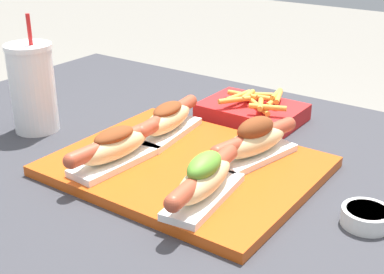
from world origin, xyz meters
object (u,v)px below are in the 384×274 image
object	(u,v)px
serving_tray	(185,167)
drink_cup	(33,88)
hot_dog_1	(204,179)
hot_dog_3	(255,141)
hot_dog_0	(115,147)
hot_dog_2	(168,120)
fries_basket	(252,111)
sauce_bowl	(366,216)

from	to	relation	value
serving_tray	drink_cup	world-z (taller)	drink_cup
serving_tray	drink_cup	bearing A→B (deg)	-176.30
serving_tray	hot_dog_1	distance (m)	0.14
hot_dog_3	hot_dog_1	bearing A→B (deg)	-87.75
hot_dog_3	hot_dog_0	bearing A→B (deg)	-140.05
hot_dog_2	fries_basket	distance (m)	0.22
serving_tray	hot_dog_0	world-z (taller)	hot_dog_0
hot_dog_0	sauce_bowl	distance (m)	0.42
serving_tray	fries_basket	world-z (taller)	fries_basket
serving_tray	hot_dog_2	bearing A→B (deg)	141.71
serving_tray	sauce_bowl	distance (m)	0.31
hot_dog_2	drink_cup	bearing A→B (deg)	-159.48
drink_cup	hot_dog_2	bearing A→B (deg)	20.52
hot_dog_0	drink_cup	size ratio (longest dim) A/B	0.88
hot_dog_2	fries_basket	bearing A→B (deg)	71.14
hot_dog_2	fries_basket	size ratio (longest dim) A/B	1.00
hot_dog_1	fries_basket	xyz separation A→B (m)	(-0.12, 0.37, -0.03)
hot_dog_0	hot_dog_2	size ratio (longest dim) A/B	1.00
sauce_bowl	fries_basket	xyz separation A→B (m)	(-0.34, 0.27, 0.01)
serving_tray	hot_dog_1	world-z (taller)	hot_dog_1
hot_dog_0	sauce_bowl	bearing A→B (deg)	12.39
sauce_bowl	drink_cup	bearing A→B (deg)	-176.93
hot_dog_0	hot_dog_2	distance (m)	0.15
hot_dog_3	fries_basket	xyz separation A→B (m)	(-0.12, 0.20, -0.03)
hot_dog_1	fries_basket	world-z (taller)	hot_dog_1
hot_dog_3	fries_basket	bearing A→B (deg)	119.95
sauce_bowl	fries_basket	size ratio (longest dim) A/B	0.35
drink_cup	serving_tray	bearing A→B (deg)	3.70
hot_dog_1	drink_cup	xyz separation A→B (m)	(-0.46, 0.06, 0.04)
hot_dog_3	fries_basket	size ratio (longest dim) A/B	0.99
serving_tray	drink_cup	size ratio (longest dim) A/B	1.81
hot_dog_2	drink_cup	world-z (taller)	drink_cup
drink_cup	hot_dog_1	bearing A→B (deg)	-8.03
hot_dog_1	serving_tray	bearing A→B (deg)	138.21
hot_dog_0	hot_dog_3	distance (m)	0.24
serving_tray	hot_dog_1	size ratio (longest dim) A/B	2.06
hot_dog_1	drink_cup	world-z (taller)	drink_cup
hot_dog_1	hot_dog_3	distance (m)	0.17
hot_dog_0	drink_cup	xyz separation A→B (m)	(-0.27, 0.05, 0.04)
serving_tray	hot_dog_2	xyz separation A→B (m)	(-0.10, 0.08, 0.04)
hot_dog_0	drink_cup	bearing A→B (deg)	168.81
sauce_bowl	fries_basket	bearing A→B (deg)	141.56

